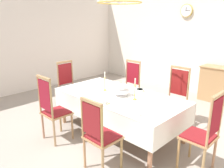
{
  "coord_description": "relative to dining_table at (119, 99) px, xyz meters",
  "views": [
    {
      "loc": [
        2.61,
        -2.7,
        2.07
      ],
      "look_at": [
        -0.19,
        0.13,
        0.91
      ],
      "focal_mm": 35.86,
      "sensor_mm": 36.0,
      "label": 1
    }
  ],
  "objects": [
    {
      "name": "ground",
      "position": [
        0.0,
        -0.11,
        -0.69
      ],
      "size": [
        7.28,
        6.82,
        0.04
      ],
      "primitive_type": "cube",
      "color": "#A2958A"
    },
    {
      "name": "back_wall",
      "position": [
        0.0,
        3.34,
        0.84
      ],
      "size": [
        7.28,
        0.08,
        3.01
      ],
      "primitive_type": "cube",
      "color": "silver",
      "rests_on": "ground"
    },
    {
      "name": "left_wall",
      "position": [
        -3.68,
        -0.11,
        0.84
      ],
      "size": [
        0.08,
        6.82,
        3.01
      ],
      "primitive_type": "cube",
      "color": "white",
      "rests_on": "ground"
    },
    {
      "name": "dining_table",
      "position": [
        0.0,
        0.0,
        0.0
      ],
      "size": [
        2.35,
        1.2,
        0.74
      ],
      "color": "#A67754",
      "rests_on": "ground"
    },
    {
      "name": "tablecloth",
      "position": [
        0.0,
        0.0,
        -0.02
      ],
      "size": [
        2.37,
        1.22,
        0.38
      ],
      "color": "white",
      "rests_on": "dining_table"
    },
    {
      "name": "chair_south_a",
      "position": [
        -0.61,
        -1.01,
        -0.07
      ],
      "size": [
        0.44,
        0.42,
        1.18
      ],
      "color": "#A38050",
      "rests_on": "ground"
    },
    {
      "name": "chair_north_a",
      "position": [
        -0.61,
        1.01,
        -0.08
      ],
      "size": [
        0.44,
        0.42,
        1.16
      ],
      "rotation": [
        0.0,
        0.0,
        3.14
      ],
      "color": "#A37951",
      "rests_on": "ground"
    },
    {
      "name": "chair_south_b",
      "position": [
        0.57,
        -1.0,
        -0.1
      ],
      "size": [
        0.44,
        0.42,
        1.09
      ],
      "color": "tan",
      "rests_on": "ground"
    },
    {
      "name": "chair_north_b",
      "position": [
        0.57,
        1.01,
        -0.07
      ],
      "size": [
        0.44,
        0.42,
        1.18
      ],
      "rotation": [
        0.0,
        0.0,
        3.14
      ],
      "color": "#A27A51",
      "rests_on": "ground"
    },
    {
      "name": "chair_head_west",
      "position": [
        -1.58,
        -0.0,
        -0.08
      ],
      "size": [
        0.42,
        0.44,
        1.15
      ],
      "rotation": [
        0.0,
        0.0,
        -1.57
      ],
      "color": "#AB7A51",
      "rests_on": "ground"
    },
    {
      "name": "chair_head_east",
      "position": [
        1.58,
        -0.0,
        -0.07
      ],
      "size": [
        0.42,
        0.44,
        1.17
      ],
      "rotation": [
        0.0,
        0.0,
        1.57
      ],
      "color": "tan",
      "rests_on": "ground"
    },
    {
      "name": "soup_tureen",
      "position": [
        0.05,
        -0.0,
        0.19
      ],
      "size": [
        0.31,
        0.31,
        0.24
      ],
      "color": "white",
      "rests_on": "tablecloth"
    },
    {
      "name": "candlestick_west",
      "position": [
        -0.37,
        -0.0,
        0.22
      ],
      "size": [
        0.07,
        0.07,
        0.37
      ],
      "color": "gold",
      "rests_on": "tablecloth"
    },
    {
      "name": "candlestick_east",
      "position": [
        0.37,
        -0.0,
        0.23
      ],
      "size": [
        0.07,
        0.07,
        0.38
      ],
      "color": "gold",
      "rests_on": "tablecloth"
    },
    {
      "name": "bowl_near_left",
      "position": [
        0.08,
        -0.49,
        0.1
      ],
      "size": [
        0.19,
        0.19,
        0.05
      ],
      "color": "white",
      "rests_on": "tablecloth"
    },
    {
      "name": "bowl_near_right",
      "position": [
        0.11,
        0.47,
        0.09
      ],
      "size": [
        0.16,
        0.16,
        0.03
      ],
      "color": "white",
      "rests_on": "tablecloth"
    },
    {
      "name": "bowl_far_left",
      "position": [
        0.77,
        -0.47,
        0.09
      ],
      "size": [
        0.16,
        0.16,
        0.03
      ],
      "color": "white",
      "rests_on": "tablecloth"
    },
    {
      "name": "bowl_far_right",
      "position": [
        -0.56,
        0.43,
        0.1
      ],
      "size": [
        0.2,
        0.2,
        0.05
      ],
      "color": "white",
      "rests_on": "tablecloth"
    },
    {
      "name": "spoon_primary",
      "position": [
        0.2,
        -0.46,
        0.08
      ],
      "size": [
        0.03,
        0.18,
        0.01
      ],
      "rotation": [
        0.0,
        0.0,
        0.09
      ],
      "color": "gold",
      "rests_on": "tablecloth"
    },
    {
      "name": "spoon_secondary",
      "position": [
        0.22,
        0.5,
        0.08
      ],
      "size": [
        0.04,
        0.18,
        0.01
      ],
      "rotation": [
        0.0,
        0.0,
        -0.13
      ],
      "color": "gold",
      "rests_on": "tablecloth"
    },
    {
      "name": "mounted_clock",
      "position": [
        -0.5,
        3.27,
        1.62
      ],
      "size": [
        0.36,
        0.06,
        0.36
      ],
      "color": "#D1B251"
    },
    {
      "name": "chandelier",
      "position": [
        -0.0,
        -0.0,
        1.66
      ],
      "size": [
        0.74,
        0.73,
        0.66
      ],
      "color": "gold"
    }
  ]
}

